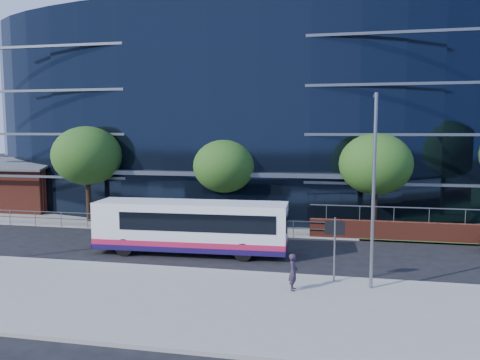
% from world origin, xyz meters
% --- Properties ---
extents(ground, '(200.00, 200.00, 0.00)m').
position_xyz_m(ground, '(0.00, 0.00, 0.00)').
color(ground, black).
rests_on(ground, ground).
extents(pavement_near, '(80.00, 8.00, 0.15)m').
position_xyz_m(pavement_near, '(0.00, -5.00, 0.07)').
color(pavement_near, gray).
rests_on(pavement_near, ground).
extents(kerb, '(80.00, 0.25, 0.16)m').
position_xyz_m(kerb, '(0.00, -1.00, 0.08)').
color(kerb, gray).
rests_on(kerb, ground).
extents(yellow_line_outer, '(80.00, 0.08, 0.01)m').
position_xyz_m(yellow_line_outer, '(0.00, -0.80, 0.01)').
color(yellow_line_outer, gold).
rests_on(yellow_line_outer, ground).
extents(yellow_line_inner, '(80.00, 0.08, 0.01)m').
position_xyz_m(yellow_line_inner, '(0.00, -0.65, 0.01)').
color(yellow_line_inner, gold).
rests_on(yellow_line_inner, ground).
extents(far_forecourt, '(50.00, 8.00, 0.10)m').
position_xyz_m(far_forecourt, '(-6.00, 11.00, 0.05)').
color(far_forecourt, gray).
rests_on(far_forecourt, ground).
extents(glass_office, '(44.00, 23.10, 16.00)m').
position_xyz_m(glass_office, '(-4.00, 20.85, 8.00)').
color(glass_office, black).
rests_on(glass_office, ground).
extents(brick_pavilion, '(8.60, 6.66, 4.40)m').
position_xyz_m(brick_pavilion, '(-22.00, 13.50, 1.94)').
color(brick_pavilion, maroon).
rests_on(brick_pavilion, ground).
extents(guard_railings, '(24.00, 0.05, 1.10)m').
position_xyz_m(guard_railings, '(-8.00, 7.00, 0.82)').
color(guard_railings, slate).
rests_on(guard_railings, ground).
extents(street_sign, '(0.85, 0.09, 2.80)m').
position_xyz_m(street_sign, '(4.50, -1.59, 2.15)').
color(street_sign, slate).
rests_on(street_sign, pavement_near).
extents(tree_far_a, '(4.95, 4.95, 6.98)m').
position_xyz_m(tree_far_a, '(-13.00, 9.00, 4.86)').
color(tree_far_a, black).
rests_on(tree_far_a, ground).
extents(tree_far_b, '(4.29, 4.29, 6.05)m').
position_xyz_m(tree_far_b, '(-3.00, 9.50, 4.21)').
color(tree_far_b, black).
rests_on(tree_far_b, ground).
extents(tree_far_c, '(4.62, 4.62, 6.51)m').
position_xyz_m(tree_far_c, '(7.00, 9.00, 4.54)').
color(tree_far_c, black).
rests_on(tree_far_c, ground).
extents(streetlight_east, '(0.15, 0.77, 8.00)m').
position_xyz_m(streetlight_east, '(6.00, -2.17, 4.44)').
color(streetlight_east, slate).
rests_on(streetlight_east, pavement_near).
extents(city_bus, '(10.53, 2.81, 2.82)m').
position_xyz_m(city_bus, '(-3.02, 2.14, 1.50)').
color(city_bus, white).
rests_on(city_bus, ground).
extents(pedestrian, '(0.37, 0.55, 1.51)m').
position_xyz_m(pedestrian, '(2.86, -3.09, 0.91)').
color(pedestrian, '#2C2132').
rests_on(pedestrian, pavement_near).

